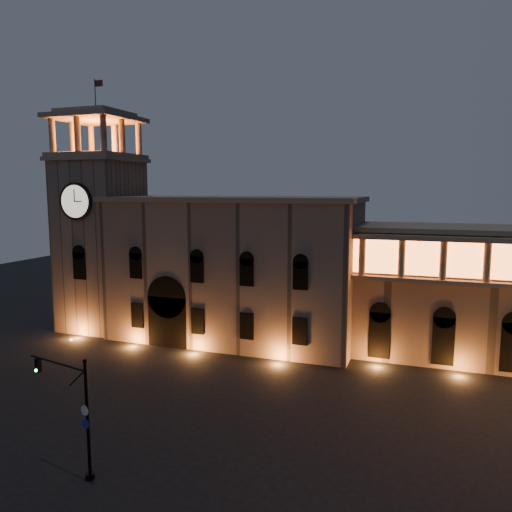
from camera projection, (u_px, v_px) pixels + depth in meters
name	position (u px, v px, depth m)	size (l,w,h in m)	color
ground	(157.00, 414.00, 41.22)	(160.00, 160.00, 0.00)	black
government_building	(233.00, 269.00, 61.23)	(30.80, 12.80, 17.60)	#876B58
clock_tower	(101.00, 235.00, 65.93)	(9.80, 9.80, 32.40)	#876B58
traffic_light	(77.00, 413.00, 32.09)	(5.72, 1.60, 8.01)	black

